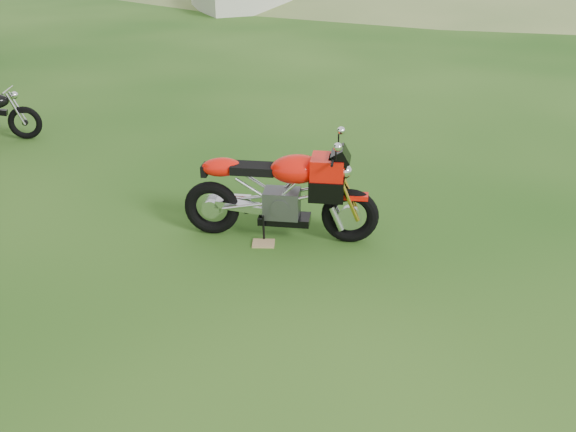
{
  "coord_description": "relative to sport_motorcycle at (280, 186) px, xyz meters",
  "views": [
    {
      "loc": [
        -0.67,
        -5.65,
        3.41
      ],
      "look_at": [
        -0.15,
        0.4,
        0.53
      ],
      "focal_mm": 40.0,
      "sensor_mm": 36.0,
      "label": 1
    }
  ],
  "objects": [
    {
      "name": "ground",
      "position": [
        0.19,
        -0.97,
        -0.64
      ],
      "size": [
        120.0,
        120.0,
        0.0
      ],
      "primitive_type": "plane",
      "color": "#14430E",
      "rests_on": "ground"
    },
    {
      "name": "sport_motorcycle",
      "position": [
        0.0,
        0.0,
        0.0
      ],
      "size": [
        2.19,
        0.99,
        1.28
      ],
      "primitive_type": null,
      "rotation": [
        0.0,
        0.0,
        -0.22
      ],
      "color": "red",
      "rests_on": "ground"
    },
    {
      "name": "plywood_board",
      "position": [
        -0.2,
        -0.17,
        -0.63
      ],
      "size": [
        0.27,
        0.23,
        0.02
      ],
      "primitive_type": "cube",
      "rotation": [
        0.0,
        0.0,
        -0.11
      ],
      "color": "tan",
      "rests_on": "ground"
    }
  ]
}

